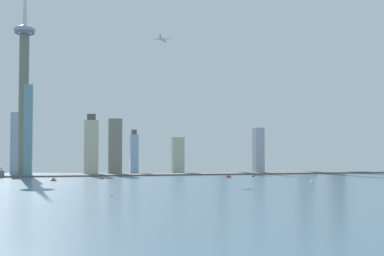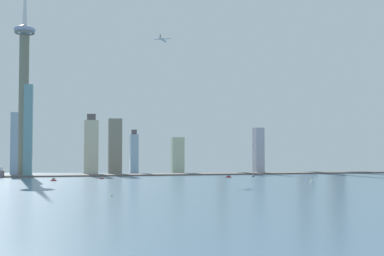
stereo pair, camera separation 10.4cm
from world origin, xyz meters
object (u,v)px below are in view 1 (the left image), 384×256
Objects in this scene: skyscraper_0 at (16,144)px; airplane at (163,40)px; skyscraper_11 at (332,131)px; observation_tower at (24,77)px; skyscraper_6 at (115,147)px; skyscraper_3 at (308,156)px; skyscraper_4 at (178,155)px; skyscraper_1 at (221,138)px; skyscraper_5 at (304,128)px; boat_2 at (54,180)px; skyscraper_7 at (28,131)px; boat_5 at (253,176)px; boat_1 at (102,178)px; skyscraper_9 at (91,146)px; channel_buoy_0 at (112,195)px; skyscraper_10 at (338,130)px; boat_0 at (316,176)px; boat_4 at (312,181)px; skyscraper_8 at (258,151)px; skyscraper_2 at (134,153)px; boat_3 at (229,177)px.

airplane is (240.64, -124.28, 172.55)m from skyscraper_0.
observation_tower is at bearing -174.84° from skyscraper_11.
skyscraper_6 is at bearing 70.37° from airplane.
skyscraper_4 is (-285.58, -26.43, 2.69)m from skyscraper_3.
skyscraper_4 is (-97.73, -32.30, -33.61)m from skyscraper_1.
skyscraper_5 is 21.52× the size of boat_2.
skyscraper_6 is at bearing -173.98° from skyscraper_11.
skyscraper_7 reaches higher than skyscraper_3.
boat_1 is at bearing -82.62° from boat_5.
skyscraper_4 is at bearing 9.09° from skyscraper_9.
skyscraper_1 is at bearing 10.87° from observation_tower.
skyscraper_11 reaches higher than channel_buoy_0.
skyscraper_5 is 1.03× the size of skyscraper_10.
skyscraper_9 is 3.97× the size of airplane.
boat_4 is at bearing 142.15° from boat_0.
observation_tower reaches higher than boat_0.
channel_buoy_0 is (106.07, -439.64, -167.50)m from observation_tower.
skyscraper_8 is at bearing -64.93° from skyscraper_1.
skyscraper_4 reaches higher than boat_2.
boat_2 is at bearing -76.81° from boat_5.
skyscraper_0 is at bearing -177.28° from skyscraper_2.
observation_tower is 226.00× the size of channel_buoy_0.
airplane reaches higher than skyscraper_4.
skyscraper_7 is at bearing -163.08° from skyscraper_1.
boat_0 is at bearing -69.55° from skyscraper_1.
skyscraper_2 is at bearing 158.16° from boat_3.
skyscraper_3 is 271.83m from boat_5.
skyscraper_5 reaches higher than skyscraper_4.
skyscraper_2 is at bearing 49.31° from skyscraper_6.
boat_5 is (317.20, 44.95, -0.52)m from boat_2.
skyscraper_4 is at bearing -161.71° from skyscraper_1.
skyscraper_2 reaches higher than skyscraper_3.
skyscraper_9 is at bearing -170.91° from skyscraper_4.
observation_tower reaches higher than skyscraper_9.
observation_tower is 603.14m from skyscraper_10.
boat_2 is at bearing 83.22° from boat_0.
skyscraper_0 is 228.34m from boat_1.
airplane is (-298.29, -84.09, 139.99)m from skyscraper_5.
skyscraper_3 is 249.09m from boat_0.
skyscraper_8 is 10.40× the size of boat_5.
skyscraper_0 reaches higher than skyscraper_2.
skyscraper_8 is at bearing -149.41° from skyscraper_3.
skyscraper_10 reaches higher than skyscraper_6.
channel_buoy_0 is (95.76, -400.56, -74.15)m from skyscraper_7.
boat_5 is (254.78, -134.21, -49.39)m from skyscraper_9.
boat_2 is (-512.24, -231.87, -29.70)m from skyscraper_3.
skyscraper_10 is at bearing -63.11° from skyscraper_3.
skyscraper_7 is (-146.02, -46.30, 25.12)m from skyscraper_6.
skyscraper_9 is at bearing -167.40° from skyscraper_1.
airplane is at bearing 71.20° from boat_1.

